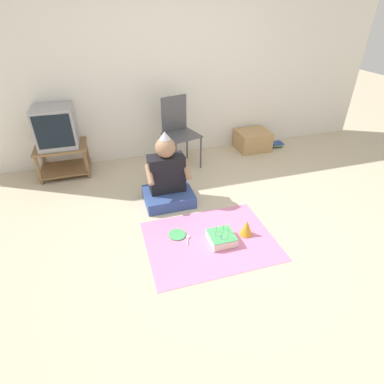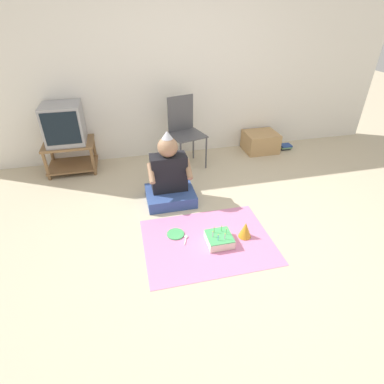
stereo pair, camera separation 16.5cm
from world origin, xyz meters
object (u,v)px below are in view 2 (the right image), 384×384
cardboard_box_stack (260,142)px  paper_plate (176,234)px  birthday_cake (219,239)px  party_hat_blue (245,230)px  person_seated (169,179)px  folding_chair (184,127)px  tv (64,124)px  book_pile (285,147)px

cardboard_box_stack → paper_plate: bearing=-134.5°
birthday_cake → party_hat_blue: 0.29m
cardboard_box_stack → person_seated: 1.98m
person_seated → paper_plate: size_ratio=4.87×
folding_chair → person_seated: folding_chair is taller
folding_chair → party_hat_blue: bearing=-81.9°
tv → cardboard_box_stack: (2.87, -0.00, -0.53)m
party_hat_blue → paper_plate: bearing=164.6°
tv → person_seated: size_ratio=0.59×
birthday_cake → person_seated: bearing=111.0°
cardboard_box_stack → birthday_cake: 2.37m
paper_plate → cardboard_box_stack: bearing=45.5°
person_seated → party_hat_blue: size_ratio=5.09×
tv → paper_plate: (1.15, -1.74, -0.67)m
tv → paper_plate: tv is taller
cardboard_box_stack → paper_plate: size_ratio=2.82×
book_pile → person_seated: size_ratio=0.21×
book_pile → paper_plate: size_ratio=1.02×
person_seated → book_pile: bearing=26.4°
book_pile → party_hat_blue: size_ratio=1.07×
person_seated → folding_chair: bearing=67.6°
tv → folding_chair: 1.60m
cardboard_box_stack → birthday_cake: size_ratio=2.01×
person_seated → paper_plate: 0.72m
person_seated → tv: bearing=138.3°
tv → cardboard_box_stack: tv is taller
book_pile → person_seated: person_seated is taller
cardboard_box_stack → party_hat_blue: 2.19m
tv → person_seated: (1.21, -1.08, -0.39)m
tv → birthday_cake: 2.59m
folding_chair → cardboard_box_stack: folding_chair is taller
cardboard_box_stack → paper_plate: 2.45m
tv → birthday_cake: tv is taller
birthday_cake → paper_plate: 0.46m
person_seated → party_hat_blue: person_seated is taller
folding_chair → birthday_cake: 1.87m
folding_chair → tv: bearing=173.8°
book_pile → person_seated: 2.34m
tv → book_pile: size_ratio=2.83×
birthday_cake → folding_chair: bearing=88.9°
folding_chair → birthday_cake: bearing=-91.1°
tv → folding_chair: bearing=-6.2°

